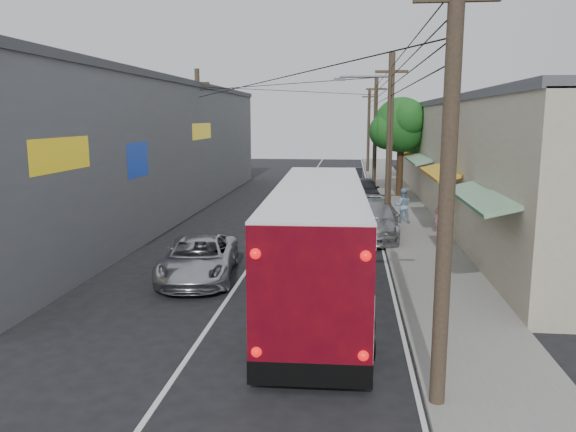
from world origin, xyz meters
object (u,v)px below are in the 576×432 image
object	(u,v)px
coach_bus	(319,241)
parked_car_far	(354,176)
parked_car_mid	(364,190)
pedestrian_far	(403,206)
jeepney	(199,258)
pedestrian_near	(440,216)
parked_suv	(373,219)

from	to	relation	value
coach_bus	parked_car_far	xyz separation A→B (m)	(1.13, 29.03, -1.09)
parked_car_mid	pedestrian_far	distance (m)	7.99
parked_car_far	pedestrian_far	size ratio (longest dim) A/B	2.33
jeepney	pedestrian_near	distance (m)	11.98
parked_car_far	pedestrian_near	size ratio (longest dim) A/B	2.51
parked_car_mid	pedestrian_far	size ratio (longest dim) A/B	2.62
parked_suv	pedestrian_far	xyz separation A→B (m)	(1.54, 3.02, 0.17)
coach_bus	parked_car_mid	xyz separation A→B (m)	(1.77, 19.73, -0.99)
pedestrian_far	pedestrian_near	bearing A→B (deg)	120.40
parked_suv	parked_car_mid	bearing A→B (deg)	93.91
coach_bus	pedestrian_near	distance (m)	10.78
jeepney	parked_car_far	xyz separation A→B (m)	(5.20, 27.39, -0.03)
pedestrian_near	parked_suv	bearing A→B (deg)	-5.28
coach_bus	pedestrian_near	xyz separation A→B (m)	(4.93, 9.55, -0.84)
parked_suv	pedestrian_near	distance (m)	3.07
coach_bus	parked_car_mid	bearing A→B (deg)	83.30
jeepney	parked_car_mid	world-z (taller)	parked_car_mid
parked_suv	parked_car_far	distance (m)	20.15
parked_suv	parked_car_mid	size ratio (longest dim) A/B	1.25
coach_bus	jeepney	size ratio (longest dim) A/B	2.38
parked_car_mid	parked_car_far	world-z (taller)	parked_car_mid
jeepney	coach_bus	bearing A→B (deg)	-28.83
jeepney	parked_car_mid	xyz separation A→B (m)	(5.83, 18.09, 0.08)
parked_suv	pedestrian_far	distance (m)	3.39
parked_suv	pedestrian_near	world-z (taller)	pedestrian_near
parked_suv	parked_car_mid	world-z (taller)	parked_suv
coach_bus	jeepney	world-z (taller)	coach_bus
jeepney	parked_car_far	size ratio (longest dim) A/B	1.24
parked_car_mid	parked_car_far	bearing A→B (deg)	90.86
parked_suv	pedestrian_far	size ratio (longest dim) A/B	3.26
coach_bus	pedestrian_far	bearing A→B (deg)	72.19
pedestrian_near	pedestrian_far	xyz separation A→B (m)	(-1.46, 2.37, 0.06)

